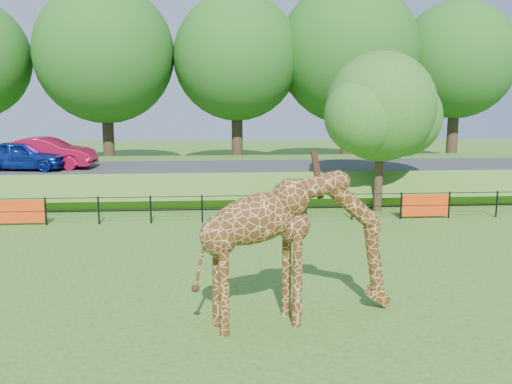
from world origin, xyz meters
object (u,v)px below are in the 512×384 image
giraffe (298,247)px  car_red (47,153)px  tree_east (383,111)px  car_blue (23,155)px  visitor (303,197)px

giraffe → car_red: giraffe is taller
giraffe → tree_east: 12.90m
tree_east → car_blue: bearing=166.5°
giraffe → tree_east: bearing=50.5°
visitor → tree_east: tree_east is taller
giraffe → car_blue: (-10.77, 15.34, 0.42)m
giraffe → car_blue: size_ratio=1.16×
giraffe → visitor: 11.27m
car_blue → car_red: bearing=-56.0°
visitor → tree_east: 4.94m
car_red → tree_east: tree_east is taller
car_red → giraffe: bearing=-142.9°
visitor → car_blue: bearing=-26.9°
visitor → car_red: bearing=-30.3°
car_blue → tree_east: size_ratio=0.61×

